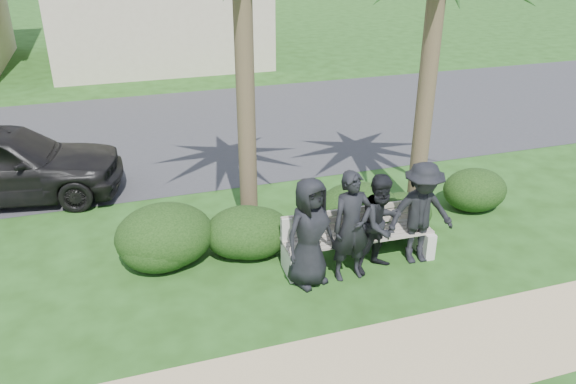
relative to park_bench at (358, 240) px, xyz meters
name	(u,v)px	position (x,y,z in m)	size (l,w,h in m)	color
ground	(350,284)	(-0.38, -0.58, -0.39)	(160.00, 160.00, 0.00)	#1F4112
footpath	(407,362)	(-0.38, -2.38, -0.39)	(30.00, 1.60, 0.01)	tan
asphalt_street	(235,126)	(-0.38, 7.42, -0.39)	(160.00, 8.00, 0.01)	#2D2D30
park_bench	(358,240)	(0.00, 0.00, 0.00)	(2.51, 0.64, 0.87)	gray
man_a	(310,233)	(-0.96, -0.31, 0.48)	(0.86, 0.56, 1.75)	black
man_b	(352,226)	(-0.30, -0.36, 0.50)	(0.65, 0.43, 1.79)	black
man_c	(381,223)	(0.23, -0.29, 0.43)	(0.80, 0.62, 1.64)	black
man_d	(421,213)	(0.94, -0.27, 0.48)	(1.13, 0.65, 1.74)	black
hedge_a	(165,234)	(-3.00, 0.96, 0.12)	(1.59, 1.32, 1.04)	black
hedge_b	(160,243)	(-3.09, 0.85, 0.03)	(1.30, 1.07, 0.85)	black
hedge_c	(253,231)	(-1.56, 0.77, 0.02)	(1.28, 1.06, 0.84)	black
hedge_d	(357,210)	(0.35, 0.82, 0.11)	(1.54, 1.27, 1.01)	black
hedge_e	(402,212)	(1.21, 0.75, -0.04)	(1.10, 0.91, 0.72)	black
hedge_f	(475,189)	(2.97, 1.11, 0.02)	(1.27, 1.05, 0.83)	black
hedge_extra	(243,230)	(-1.72, 0.85, 0.03)	(1.30, 1.07, 0.85)	black
car_a	(3,163)	(-5.74, 4.34, 0.38)	(1.83, 4.54, 1.55)	black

